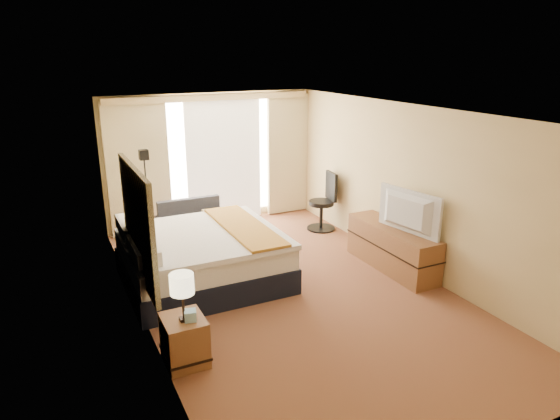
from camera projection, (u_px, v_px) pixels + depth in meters
name	position (u px, v px, depth m)	size (l,w,h in m)	color
floor	(290.00, 290.00, 7.33)	(4.20, 7.00, 0.02)	maroon
ceiling	(292.00, 111.00, 6.54)	(4.20, 7.00, 0.02)	white
wall_back	(211.00, 159.00, 9.93)	(4.20, 0.02, 2.60)	#D8BE84
wall_front	(493.00, 324.00, 3.94)	(4.20, 0.02, 2.60)	#D8BE84
wall_left	(138.00, 228.00, 6.06)	(0.02, 7.00, 2.60)	#D8BE84
wall_right	(410.00, 189.00, 7.81)	(0.02, 7.00, 2.60)	#D8BE84
headboard	(138.00, 225.00, 6.25)	(0.06, 1.85, 1.50)	black
nightstand_left	(185.00, 340.00, 5.57)	(0.45, 0.52, 0.55)	brown
nightstand_right	(140.00, 260.00, 7.71)	(0.45, 0.52, 0.55)	brown
media_dresser	(392.00, 248.00, 7.99)	(0.50, 1.80, 0.70)	brown
window	(223.00, 157.00, 10.01)	(2.30, 0.02, 2.30)	white
curtains	(212.00, 155.00, 9.80)	(4.12, 0.19, 2.56)	beige
bed	(202.00, 257.00, 7.49)	(2.27, 2.08, 1.10)	black
loveseat	(194.00, 229.00, 9.09)	(1.26, 0.68, 0.78)	#5B1A21
floor_lamp	(146.00, 177.00, 8.92)	(0.21, 0.21, 1.70)	black
desk_chair	(324.00, 204.00, 9.72)	(0.55, 0.55, 1.14)	black
lamp_left	(182.00, 285.00, 5.31)	(0.26, 0.26, 0.55)	black
lamp_right	(139.00, 216.00, 7.52)	(0.26, 0.26, 0.55)	black
tissue_box	(190.00, 315.00, 5.43)	(0.13, 0.13, 0.12)	#81ABC7
telephone	(140.00, 241.00, 7.64)	(0.16, 0.13, 0.06)	black
television	(404.00, 213.00, 7.52)	(1.15, 0.15, 0.66)	black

